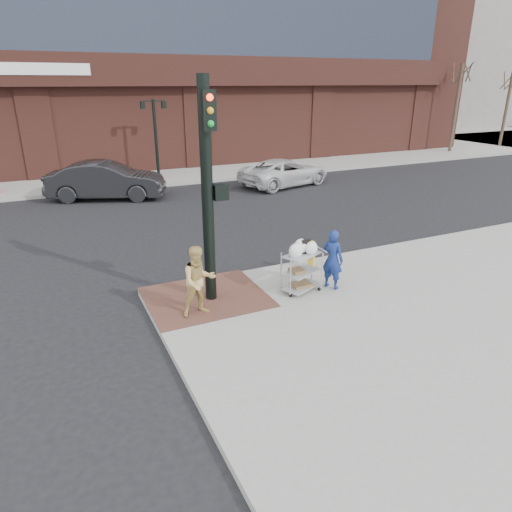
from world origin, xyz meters
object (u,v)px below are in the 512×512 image
minivan_white (285,172)px  fire_hydrant (312,254)px  woman_blue (333,259)px  lamp_post (155,130)px  traffic_signal_pole (208,188)px  pedestrian_tan (199,281)px  utility_cart (302,268)px  sedan_dark (106,181)px

minivan_white → fire_hydrant: bearing=141.0°
woman_blue → fire_hydrant: (0.20, 1.27, -0.34)m
lamp_post → traffic_signal_pole: bearing=-99.2°
lamp_post → pedestrian_tan: 16.21m
utility_cart → fire_hydrant: 1.50m
lamp_post → sedan_dark: (-3.16, -3.35, -1.78)m
woman_blue → traffic_signal_pole: bearing=49.0°
fire_hydrant → pedestrian_tan: bearing=-161.6°
lamp_post → sedan_dark: bearing=-133.3°
minivan_white → utility_cart: 12.91m
fire_hydrant → utility_cart: bearing=-131.3°
woman_blue → lamp_post: bearing=-26.3°
traffic_signal_pole → woman_blue: 3.56m
lamp_post → woman_blue: bearing=-88.4°
woman_blue → utility_cart: (-0.79, 0.15, -0.16)m
utility_cart → pedestrian_tan: bearing=-178.1°
traffic_signal_pole → fire_hydrant: bearing=10.8°
lamp_post → woman_blue: 16.00m
traffic_signal_pole → pedestrian_tan: traffic_signal_pole is taller
lamp_post → utility_cart: 15.87m
sedan_dark → minivan_white: bearing=-75.0°
lamp_post → utility_cart: lamp_post is taller
pedestrian_tan → sedan_dark: bearing=88.9°
traffic_signal_pole → utility_cart: traffic_signal_pole is taller
minivan_white → fire_hydrant: minivan_white is taller
sedan_dark → fire_hydrant: (3.79, -11.29, -0.28)m
woman_blue → fire_hydrant: woman_blue is taller
woman_blue → sedan_dark: sedan_dark is taller
woman_blue → utility_cart: size_ratio=1.15×
traffic_signal_pole → utility_cart: 3.03m
lamp_post → traffic_signal_pole: traffic_signal_pole is taller
minivan_white → utility_cart: bearing=139.1°
minivan_white → traffic_signal_pole: bearing=130.0°
lamp_post → woman_blue: lamp_post is taller
traffic_signal_pole → fire_hydrant: 3.90m
lamp_post → fire_hydrant: bearing=-87.5°
sedan_dark → minivan_white: 8.66m
pedestrian_tan → utility_cart: (2.64, 0.09, -0.20)m
sedan_dark → minivan_white: size_ratio=1.05×
lamp_post → fire_hydrant: (0.63, -14.63, -2.05)m
minivan_white → woman_blue: bearing=142.5°
sedan_dark → fire_hydrant: sedan_dark is taller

